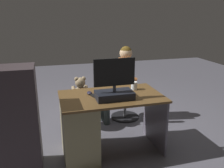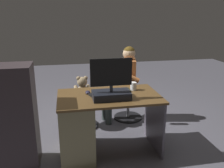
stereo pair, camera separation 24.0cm
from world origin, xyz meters
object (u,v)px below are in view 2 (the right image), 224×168
at_px(desk, 84,124).
at_px(cup, 133,86).
at_px(office_chair_teddy, 83,110).
at_px(visitor_chair, 128,103).
at_px(teddy_bear, 82,88).
at_px(tv_remote, 92,96).
at_px(person, 124,78).
at_px(keyboard, 114,91).
at_px(computer_mouse, 88,92).
at_px(monitor, 111,88).

height_order(desk, cup, cup).
bearing_deg(cup, office_chair_teddy, -44.62).
bearing_deg(visitor_chair, teddy_bear, 10.49).
distance_m(desk, tv_remote, 0.37).
xyz_separation_m(teddy_bear, visitor_chair, (-0.75, -0.14, -0.34)).
bearing_deg(person, office_chair_teddy, 11.40).
relative_size(tv_remote, visitor_chair, 0.32).
xyz_separation_m(keyboard, cup, (-0.26, -0.01, 0.04)).
height_order(desk, computer_mouse, computer_mouse).
height_order(cup, tv_remote, cup).
bearing_deg(cup, person, -94.48).
relative_size(cup, person, 0.09).
xyz_separation_m(desk, tv_remote, (-0.11, -0.01, 0.35)).
distance_m(teddy_bear, visitor_chair, 0.83).
relative_size(visitor_chair, person, 0.39).
relative_size(monitor, visitor_chair, 1.03).
bearing_deg(keyboard, desk, 18.97).
xyz_separation_m(visitor_chair, person, (0.08, 0.02, 0.44)).
relative_size(tv_remote, person, 0.13).
bearing_deg(tv_remote, teddy_bear, -103.12).
relative_size(desk, computer_mouse, 12.72).
bearing_deg(office_chair_teddy, cup, 135.38).
bearing_deg(office_chair_teddy, desk, 86.52).
relative_size(desk, monitor, 2.57).
height_order(desk, person, person).
relative_size(computer_mouse, visitor_chair, 0.21).
height_order(computer_mouse, teddy_bear, teddy_bear).
xyz_separation_m(keyboard, tv_remote, (0.29, 0.13, -0.00)).
relative_size(desk, teddy_bear, 3.52).
bearing_deg(monitor, teddy_bear, -72.63).
bearing_deg(cup, keyboard, 2.09).
distance_m(keyboard, computer_mouse, 0.33).
height_order(monitor, visitor_chair, monitor).
relative_size(monitor, office_chair_teddy, 1.03).
xyz_separation_m(desk, teddy_bear, (-0.05, -0.76, 0.21)).
xyz_separation_m(monitor, keyboard, (-0.08, -0.25, -0.11)).
bearing_deg(cup, teddy_bear, -45.20).
height_order(keyboard, computer_mouse, computer_mouse).
bearing_deg(monitor, keyboard, -107.43).
relative_size(desk, cup, 11.83).
height_order(keyboard, cup, cup).
bearing_deg(visitor_chair, monitor, 64.75).
height_order(computer_mouse, visitor_chair, computer_mouse).
bearing_deg(monitor, tv_remote, -29.09).
xyz_separation_m(computer_mouse, office_chair_teddy, (0.02, -0.64, -0.49)).
xyz_separation_m(computer_mouse, visitor_chair, (-0.73, -0.79, -0.49)).
bearing_deg(visitor_chair, cup, 79.58).
distance_m(keyboard, cup, 0.26).
height_order(keyboard, teddy_bear, teddy_bear).
bearing_deg(keyboard, visitor_chair, -117.59).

